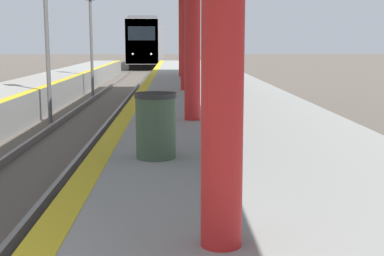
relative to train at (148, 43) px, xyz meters
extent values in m
cube|color=black|center=(0.00, 0.07, -1.99)|extent=(2.30, 18.65, 0.55)
cube|color=#99999E|center=(0.00, 0.07, 0.12)|extent=(2.71, 20.72, 3.67)
cube|color=red|center=(0.00, -10.21, 0.12)|extent=(2.66, 0.16, 3.60)
cube|color=black|center=(0.00, -10.27, 0.76)|extent=(2.17, 0.06, 1.10)
cube|color=#59595E|center=(0.00, 0.07, 2.07)|extent=(2.30, 19.69, 0.24)
sphere|color=white|center=(-0.75, -10.27, -0.89)|extent=(0.18, 0.18, 0.18)
sphere|color=white|center=(0.75, -10.27, -0.89)|extent=(0.18, 0.18, 0.18)
cylinder|color=#595959|center=(-1.08, -37.95, -0.20)|extent=(0.12, 0.12, 4.15)
cylinder|color=#595959|center=(-0.99, -30.14, -0.20)|extent=(0.12, 0.12, 4.15)
cylinder|color=red|center=(2.96, -43.90, 0.49)|extent=(0.30, 0.30, 3.65)
cylinder|color=red|center=(2.96, -37.63, 0.49)|extent=(0.30, 0.30, 3.65)
cylinder|color=red|center=(2.96, -31.36, 0.49)|extent=(0.30, 0.30, 3.65)
cylinder|color=#384C38|center=(2.39, -47.21, -0.95)|extent=(0.50, 0.50, 0.76)
cylinder|color=#262626|center=(2.39, -47.21, -0.54)|extent=(0.52, 0.52, 0.06)
camera|label=1|loc=(2.63, -53.83, 0.12)|focal=50.00mm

